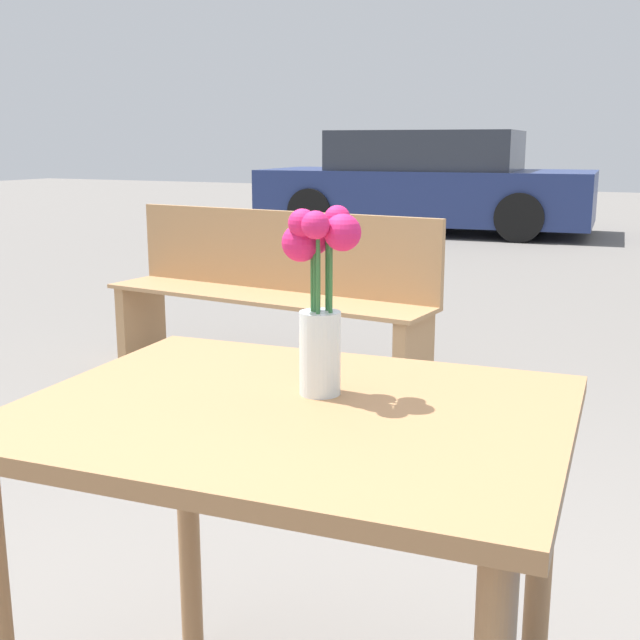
% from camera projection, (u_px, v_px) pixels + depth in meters
% --- Properties ---
extents(table_front, '(0.95, 0.78, 0.75)m').
position_uv_depth(table_front, '(293.00, 471.00, 1.36)').
color(table_front, '#9E7047').
rests_on(table_front, ground_plane).
extents(flower_vase, '(0.14, 0.12, 0.33)m').
position_uv_depth(flower_vase, '(319.00, 300.00, 1.36)').
color(flower_vase, silver).
rests_on(flower_vase, table_front).
extents(bench_near, '(1.78, 0.51, 0.85)m').
position_uv_depth(bench_near, '(271.00, 289.00, 4.00)').
color(bench_near, tan).
rests_on(bench_near, ground_plane).
extents(parked_car, '(4.52, 2.17, 1.34)m').
position_uv_depth(parked_car, '(426.00, 184.00, 10.85)').
color(parked_car, navy).
rests_on(parked_car, ground_plane).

